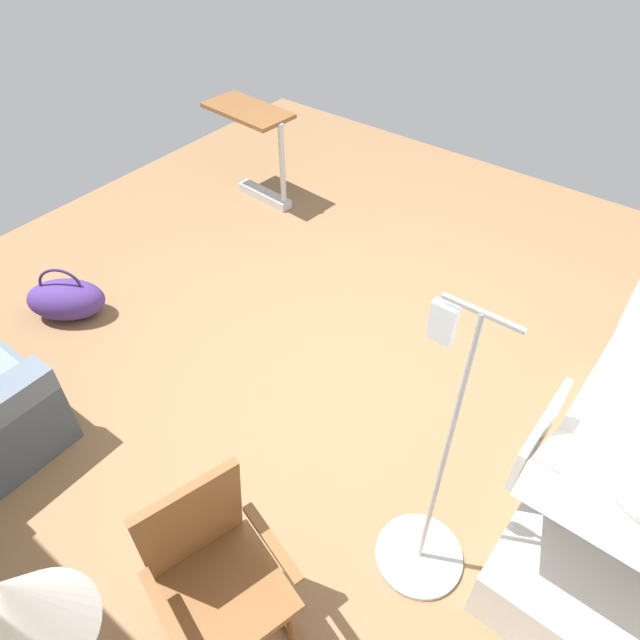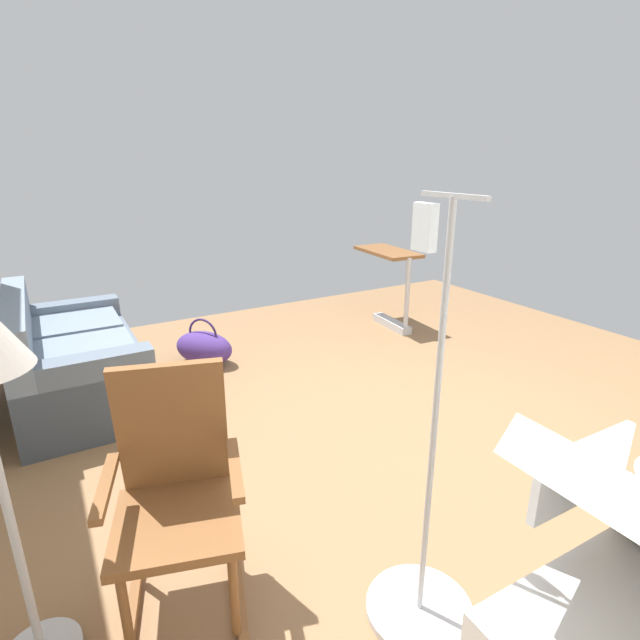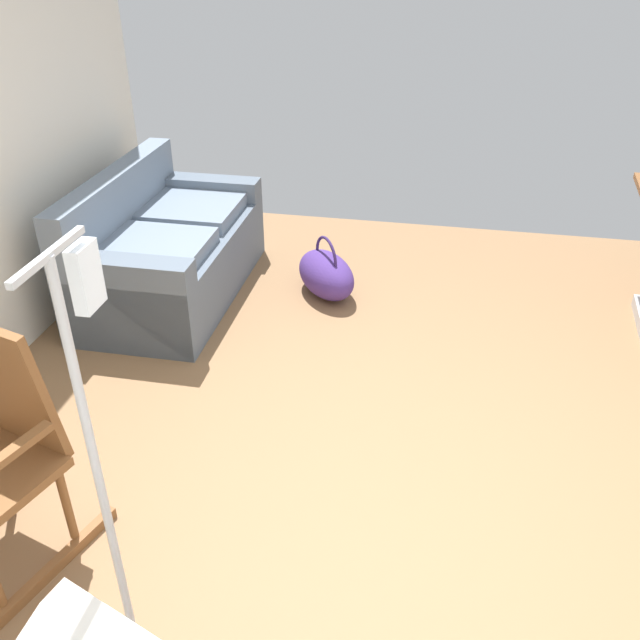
{
  "view_description": "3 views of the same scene",
  "coord_description": "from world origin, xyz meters",
  "views": [
    {
      "loc": [
        -1.53,
        2.21,
        2.86
      ],
      "look_at": [
        -0.1,
        0.35,
        0.68
      ],
      "focal_mm": 32.05,
      "sensor_mm": 36.0,
      "label": 1
    },
    {
      "loc": [
        -2.27,
        2.01,
        1.79
      ],
      "look_at": [
        0.25,
        0.55,
        0.83
      ],
      "focal_mm": 27.52,
      "sensor_mm": 36.0,
      "label": 2
    },
    {
      "loc": [
        -2.27,
        0.09,
        2.28
      ],
      "look_at": [
        0.25,
        0.58,
        0.75
      ],
      "focal_mm": 38.17,
      "sensor_mm": 36.0,
      "label": 3
    }
  ],
  "objects": [
    {
      "name": "ground_plane",
      "position": [
        0.0,
        0.0,
        0.0
      ],
      "size": [
        6.42,
        6.42,
        0.0
      ],
      "primitive_type": "plane",
      "color": "olive"
    },
    {
      "name": "rocking_chair",
      "position": [
        -0.58,
        1.68,
        0.5
      ],
      "size": [
        0.86,
        0.67,
        1.05
      ],
      "color": "brown",
      "rests_on": "ground"
    },
    {
      "name": "floor_lamp",
      "position": [
        -0.57,
        2.23,
        1.23
      ],
      "size": [
        0.34,
        0.34,
        1.48
      ],
      "color": "#B2B5BA",
      "rests_on": "ground"
    },
    {
      "name": "overbed_table",
      "position": [
        1.84,
        -1.27,
        0.53
      ],
      "size": [
        0.86,
        0.46,
        0.84
      ],
      "color": "#B2B5BA",
      "rests_on": "ground"
    },
    {
      "name": "duffel_bag",
      "position": [
        1.84,
        0.84,
        0.15
      ],
      "size": [
        0.64,
        0.59,
        0.43
      ],
      "color": "#472D7A",
      "rests_on": "ground"
    },
    {
      "name": "iv_pole",
      "position": [
        -1.13,
        0.87,
        0.25
      ],
      "size": [
        0.44,
        0.44,
        1.69
      ],
      "color": "#B2B5BA",
      "rests_on": "ground"
    }
  ]
}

